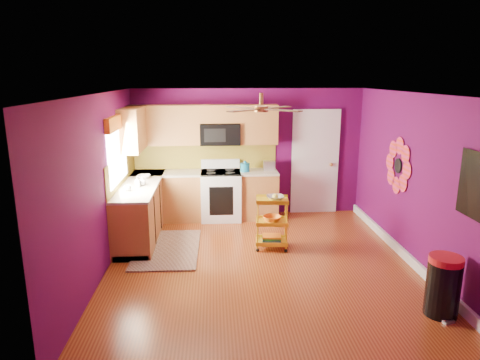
{
  "coord_description": "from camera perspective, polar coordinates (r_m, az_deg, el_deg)",
  "views": [
    {
      "loc": [
        -0.67,
        -5.84,
        2.74
      ],
      "look_at": [
        -0.29,
        0.4,
        1.2
      ],
      "focal_mm": 32.0,
      "sensor_mm": 36.0,
      "label": 1
    }
  ],
  "objects": [
    {
      "name": "ground",
      "position": [
        6.49,
        2.8,
        -11.21
      ],
      "size": [
        5.0,
        5.0,
        0.0
      ],
      "primitive_type": "plane",
      "color": "maroon",
      "rests_on": "ground"
    },
    {
      "name": "room_envelope",
      "position": [
        5.99,
        3.24,
        3.11
      ],
      "size": [
        4.54,
        5.04,
        2.52
      ],
      "color": "#530948",
      "rests_on": "ground"
    },
    {
      "name": "lower_cabinets",
      "position": [
        8.03,
        -8.21,
        -3.06
      ],
      "size": [
        2.81,
        2.31,
        0.94
      ],
      "color": "#925928",
      "rests_on": "ground"
    },
    {
      "name": "electric_range",
      "position": [
        8.33,
        -2.56,
        -1.96
      ],
      "size": [
        0.76,
        0.66,
        1.13
      ],
      "color": "white",
      "rests_on": "ground"
    },
    {
      "name": "upper_cabinetry",
      "position": [
        8.09,
        -7.61,
        6.99
      ],
      "size": [
        2.8,
        2.3,
        1.26
      ],
      "color": "#925928",
      "rests_on": "ground"
    },
    {
      "name": "left_window",
      "position": [
        7.13,
        -16.08,
        5.17
      ],
      "size": [
        0.08,
        1.35,
        1.08
      ],
      "color": "white",
      "rests_on": "ground"
    },
    {
      "name": "panel_door",
      "position": [
        8.72,
        9.95,
        2.23
      ],
      "size": [
        0.95,
        0.11,
        2.15
      ],
      "color": "white",
      "rests_on": "ground"
    },
    {
      "name": "right_wall_art",
      "position": [
        6.36,
        23.71,
        0.85
      ],
      "size": [
        0.04,
        2.74,
        1.04
      ],
      "color": "black",
      "rests_on": "ground"
    },
    {
      "name": "ceiling_fan",
      "position": [
        6.1,
        2.85,
        9.55
      ],
      "size": [
        1.01,
        1.01,
        0.26
      ],
      "color": "#BF8C3F",
      "rests_on": "ground"
    },
    {
      "name": "shag_rug",
      "position": [
        7.09,
        -9.65,
        -9.03
      ],
      "size": [
        1.03,
        1.65,
        0.02
      ],
      "primitive_type": "cube",
      "rotation": [
        0.0,
        0.0,
        -0.02
      ],
      "color": "black",
      "rests_on": "ground"
    },
    {
      "name": "rolling_cart",
      "position": [
        6.91,
        4.34,
        -5.41
      ],
      "size": [
        0.54,
        0.42,
        0.92
      ],
      "color": "gold",
      "rests_on": "ground"
    },
    {
      "name": "trash_can",
      "position": [
        5.62,
        25.46,
        -12.64
      ],
      "size": [
        0.47,
        0.47,
        0.73
      ],
      "color": "black",
      "rests_on": "ground"
    },
    {
      "name": "teal_kettle",
      "position": [
        8.22,
        0.67,
        1.73
      ],
      "size": [
        0.18,
        0.18,
        0.21
      ],
      "color": "#14759A",
      "rests_on": "lower_cabinets"
    },
    {
      "name": "toaster",
      "position": [
        8.36,
        3.91,
        1.94
      ],
      "size": [
        0.22,
        0.15,
        0.18
      ],
      "primitive_type": "cube",
      "color": "beige",
      "rests_on": "lower_cabinets"
    },
    {
      "name": "soap_bottle_a",
      "position": [
        7.27,
        -13.52,
        -0.21
      ],
      "size": [
        0.08,
        0.08,
        0.18
      ],
      "primitive_type": "imported",
      "color": "#EA3F72",
      "rests_on": "lower_cabinets"
    },
    {
      "name": "soap_bottle_b",
      "position": [
        7.36,
        -12.9,
        -0.1
      ],
      "size": [
        0.12,
        0.12,
        0.16
      ],
      "primitive_type": "imported",
      "color": "white",
      "rests_on": "lower_cabinets"
    },
    {
      "name": "counter_dish",
      "position": [
        7.87,
        -12.7,
        0.44
      ],
      "size": [
        0.23,
        0.23,
        0.06
      ],
      "primitive_type": "imported",
      "color": "white",
      "rests_on": "lower_cabinets"
    },
    {
      "name": "counter_cup",
      "position": [
        7.07,
        -14.76,
        -1.05
      ],
      "size": [
        0.12,
        0.12,
        0.09
      ],
      "primitive_type": "imported",
      "color": "white",
      "rests_on": "lower_cabinets"
    }
  ]
}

